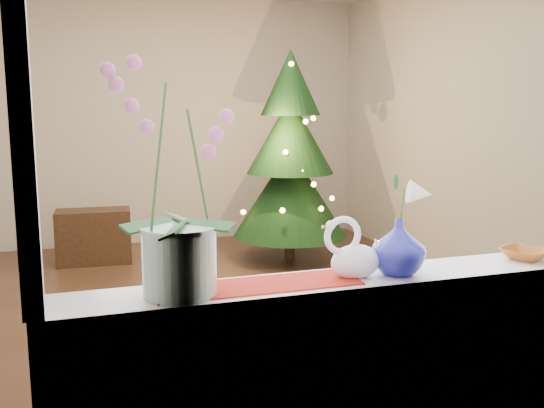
% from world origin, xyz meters
% --- Properties ---
extents(ground, '(5.00, 5.00, 0.00)m').
position_xyz_m(ground, '(0.00, 0.00, 0.00)').
color(ground, '#331D14').
rests_on(ground, ground).
extents(wall_back, '(4.50, 0.10, 2.70)m').
position_xyz_m(wall_back, '(0.00, 2.50, 1.35)').
color(wall_back, beige).
rests_on(wall_back, ground).
extents(wall_front, '(4.50, 0.10, 2.70)m').
position_xyz_m(wall_front, '(0.00, -2.50, 1.35)').
color(wall_front, beige).
rests_on(wall_front, ground).
extents(wall_right, '(0.10, 5.00, 2.70)m').
position_xyz_m(wall_right, '(2.25, 0.00, 1.35)').
color(wall_right, beige).
rests_on(wall_right, ground).
extents(windowsill, '(2.20, 0.26, 0.04)m').
position_xyz_m(windowsill, '(0.00, -2.37, 0.90)').
color(windowsill, white).
rests_on(windowsill, window_apron).
extents(window_frame, '(2.22, 0.06, 1.60)m').
position_xyz_m(window_frame, '(0.00, -2.47, 1.70)').
color(window_frame, white).
rests_on(window_frame, windowsill).
extents(runner, '(0.70, 0.20, 0.01)m').
position_xyz_m(runner, '(-0.38, -2.37, 0.92)').
color(runner, maroon).
rests_on(runner, windowsill).
extents(orchid_pot, '(0.33, 0.33, 0.75)m').
position_xyz_m(orchid_pot, '(-0.65, -2.38, 1.30)').
color(orchid_pot, white).
rests_on(orchid_pot, windowsill).
extents(swan, '(0.27, 0.20, 0.21)m').
position_xyz_m(swan, '(-0.02, -2.38, 1.03)').
color(swan, white).
rests_on(swan, windowsill).
extents(blue_vase, '(0.26, 0.26, 0.23)m').
position_xyz_m(blue_vase, '(0.14, -2.39, 1.04)').
color(blue_vase, navy).
rests_on(blue_vase, windowsill).
extents(lily, '(0.13, 0.07, 0.17)m').
position_xyz_m(lily, '(0.14, -2.39, 1.24)').
color(lily, silver).
rests_on(lily, blue_vase).
extents(paperweight, '(0.07, 0.07, 0.06)m').
position_xyz_m(paperweight, '(0.17, -2.41, 0.95)').
color(paperweight, silver).
rests_on(paperweight, windowsill).
extents(amber_dish, '(0.20, 0.20, 0.04)m').
position_xyz_m(amber_dish, '(0.73, -2.36, 0.94)').
color(amber_dish, '#934F18').
rests_on(amber_dish, windowsill).
extents(xmas_tree, '(1.38, 1.38, 2.05)m').
position_xyz_m(xmas_tree, '(1.07, 1.30, 1.02)').
color(xmas_tree, black).
rests_on(xmas_tree, ground).
extents(side_table, '(0.72, 0.39, 0.52)m').
position_xyz_m(side_table, '(-0.79, 1.74, 0.26)').
color(side_table, black).
rests_on(side_table, ground).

